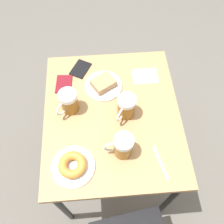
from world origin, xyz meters
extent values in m
plane|color=#666059|center=(0.00, 0.00, 0.00)|extent=(8.00, 8.00, 0.00)
cube|color=tan|center=(0.00, 0.00, 0.76)|extent=(0.72, 0.85, 0.03)
cylinder|color=black|center=(-0.32, -0.39, 0.37)|extent=(0.04, 0.04, 0.75)
cylinder|color=black|center=(0.32, -0.39, 0.37)|extent=(0.04, 0.04, 0.75)
cylinder|color=black|center=(-0.32, 0.39, 0.37)|extent=(0.04, 0.04, 0.75)
cylinder|color=black|center=(0.32, 0.39, 0.37)|extent=(0.04, 0.04, 0.75)
cylinder|color=black|center=(-0.21, 0.46, 0.22)|extent=(0.03, 0.03, 0.45)
cylinder|color=silver|center=(0.03, -0.18, 0.78)|extent=(0.21, 0.21, 0.01)
cube|color=tan|center=(0.03, -0.18, 0.81)|extent=(0.15, 0.15, 0.04)
cylinder|color=silver|center=(0.21, 0.27, 0.78)|extent=(0.21, 0.21, 0.01)
torus|color=#D18938|center=(0.21, 0.27, 0.81)|extent=(0.13, 0.13, 0.04)
cylinder|color=#8C5619|center=(0.22, -0.05, 0.83)|extent=(0.09, 0.09, 0.11)
cylinder|color=white|center=(0.22, -0.05, 0.90)|extent=(0.09, 0.09, 0.03)
torus|color=silver|center=(0.25, -0.01, 0.85)|extent=(0.06, 0.07, 0.09)
cylinder|color=#8C5619|center=(-0.07, 0.00, 0.83)|extent=(0.09, 0.09, 0.11)
cylinder|color=white|center=(-0.07, 0.00, 0.90)|extent=(0.09, 0.09, 0.03)
torus|color=silver|center=(-0.04, 0.04, 0.85)|extent=(0.06, 0.07, 0.09)
cylinder|color=#8C5619|center=(-0.04, 0.21, 0.83)|extent=(0.09, 0.09, 0.11)
cylinder|color=white|center=(-0.04, 0.21, 0.90)|extent=(0.09, 0.09, 0.03)
torus|color=silver|center=(0.01, 0.22, 0.85)|extent=(0.09, 0.01, 0.09)
cube|color=white|center=(-0.21, -0.24, 0.78)|extent=(0.14, 0.11, 0.00)
cube|color=silver|center=(-0.21, 0.29, 0.78)|extent=(0.05, 0.17, 0.00)
cube|color=maroon|center=(0.26, -0.21, 0.78)|extent=(0.10, 0.13, 0.01)
cube|color=black|center=(0.16, -0.32, 0.78)|extent=(0.14, 0.15, 0.01)
camera|label=1|loc=(0.05, 0.66, 1.93)|focal=40.00mm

